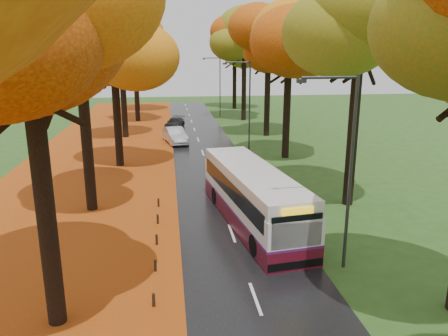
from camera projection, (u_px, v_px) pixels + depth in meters
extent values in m
cube|color=black|center=(208.00, 167.00, 34.28)|extent=(6.50, 90.00, 0.04)
cube|color=silver|center=(208.00, 167.00, 34.28)|extent=(0.12, 90.00, 0.01)
cube|color=maroon|center=(90.00, 171.00, 33.18)|extent=(12.00, 90.00, 0.02)
cube|color=#B54F12|center=(169.00, 168.00, 33.90)|extent=(0.90, 90.00, 0.01)
cylinder|color=black|center=(45.00, 202.00, 13.65)|extent=(0.60, 0.60, 8.58)
ellipsoid|color=orange|center=(24.00, 22.00, 12.25)|extent=(9.20, 9.20, 7.18)
cylinder|color=black|center=(86.00, 131.00, 24.03)|extent=(0.60, 0.60, 9.15)
ellipsoid|color=orange|center=(77.00, 22.00, 22.54)|extent=(8.00, 8.00, 6.24)
cylinder|color=black|center=(117.00, 116.00, 33.83)|extent=(0.60, 0.60, 8.00)
ellipsoid|color=orange|center=(113.00, 49.00, 32.53)|extent=(9.20, 9.20, 7.18)
cylinder|color=black|center=(123.00, 96.00, 45.18)|extent=(0.60, 0.60, 8.58)
ellipsoid|color=orange|center=(120.00, 43.00, 43.78)|extent=(8.00, 8.00, 6.24)
cylinder|color=black|center=(136.00, 85.00, 55.71)|extent=(0.60, 0.60, 9.15)
ellipsoid|color=orange|center=(134.00, 39.00, 54.22)|extent=(9.20, 9.20, 7.18)
cylinder|color=black|center=(137.00, 84.00, 65.36)|extent=(0.60, 0.60, 8.00)
ellipsoid|color=orange|center=(135.00, 50.00, 64.06)|extent=(8.00, 8.00, 6.24)
cylinder|color=black|center=(353.00, 128.00, 24.92)|extent=(0.60, 0.60, 9.22)
ellipsoid|color=orange|center=(361.00, 22.00, 23.41)|extent=(8.20, 8.20, 6.40)
cylinder|color=black|center=(287.00, 110.00, 36.47)|extent=(0.60, 0.60, 8.19)
ellipsoid|color=orange|center=(289.00, 46.00, 35.13)|extent=(9.20, 9.20, 7.18)
cylinder|color=black|center=(267.00, 95.00, 46.05)|extent=(0.60, 0.60, 8.70)
ellipsoid|color=orange|center=(269.00, 41.00, 44.63)|extent=(8.20, 8.20, 6.40)
cylinder|color=black|center=(244.00, 85.00, 56.44)|extent=(0.60, 0.60, 9.22)
ellipsoid|color=orange|center=(244.00, 38.00, 54.94)|extent=(9.20, 9.20, 7.18)
cylinder|color=black|center=(235.00, 82.00, 68.14)|extent=(0.60, 0.60, 8.19)
ellipsoid|color=orange|center=(235.00, 48.00, 66.81)|extent=(8.20, 8.20, 6.40)
cube|color=black|center=(154.00, 300.00, 15.57)|extent=(0.11, 0.11, 0.52)
cube|color=black|center=(155.00, 266.00, 18.06)|extent=(0.11, 0.11, 0.52)
cube|color=black|center=(157.00, 240.00, 20.55)|extent=(0.11, 0.11, 0.52)
cube|color=black|center=(158.00, 219.00, 23.04)|extent=(0.11, 0.11, 0.52)
cube|color=black|center=(158.00, 203.00, 25.53)|extent=(0.11, 0.11, 0.52)
cylinder|color=#333538|center=(350.00, 176.00, 17.49)|extent=(0.14, 0.14, 8.00)
cylinder|color=#333538|center=(330.00, 78.00, 16.33)|extent=(2.20, 0.11, 0.11)
cube|color=#333538|center=(301.00, 81.00, 16.23)|extent=(0.35, 0.18, 0.14)
cylinder|color=#333538|center=(250.00, 108.00, 38.55)|extent=(0.14, 0.14, 8.00)
cylinder|color=#333538|center=(238.00, 62.00, 37.40)|extent=(2.20, 0.11, 0.11)
cube|color=#333538|center=(225.00, 64.00, 37.30)|extent=(0.35, 0.18, 0.14)
cylinder|color=#333538|center=(220.00, 87.00, 59.62)|extent=(0.14, 0.14, 8.00)
cylinder|color=#333538|center=(212.00, 58.00, 58.47)|extent=(2.20, 0.11, 0.11)
cube|color=#333538|center=(204.00, 59.00, 58.36)|extent=(0.35, 0.18, 0.14)
cube|color=#4F0C1A|center=(252.00, 214.00, 23.10)|extent=(4.03, 11.34, 0.91)
cube|color=silver|center=(252.00, 194.00, 22.81)|extent=(4.03, 11.34, 1.31)
cube|color=silver|center=(253.00, 176.00, 22.55)|extent=(3.95, 11.11, 0.71)
cube|color=#501957|center=(252.00, 205.00, 22.97)|extent=(4.05, 11.36, 0.12)
cube|color=black|center=(253.00, 187.00, 22.71)|extent=(3.94, 10.47, 0.86)
cube|color=black|center=(297.00, 232.00, 17.62)|extent=(2.21, 0.37, 1.41)
cube|color=yellow|center=(298.00, 211.00, 17.39)|extent=(1.38, 0.25, 0.28)
cube|color=black|center=(295.00, 265.00, 18.02)|extent=(2.46, 0.46, 0.35)
cylinder|color=black|center=(255.00, 245.00, 19.28)|extent=(0.42, 1.04, 1.01)
cylinder|color=black|center=(303.00, 240.00, 19.86)|extent=(0.42, 1.04, 1.01)
cylinder|color=black|center=(216.00, 196.00, 25.90)|extent=(0.42, 1.04, 1.01)
cylinder|color=black|center=(252.00, 192.00, 26.48)|extent=(0.42, 1.04, 1.01)
imported|color=silver|center=(178.00, 136.00, 42.81)|extent=(2.32, 4.43, 1.44)
imported|color=#ACAFB4|center=(175.00, 135.00, 42.92)|extent=(2.56, 4.90, 1.54)
imported|color=black|center=(175.00, 123.00, 51.58)|extent=(2.78, 4.34, 1.17)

